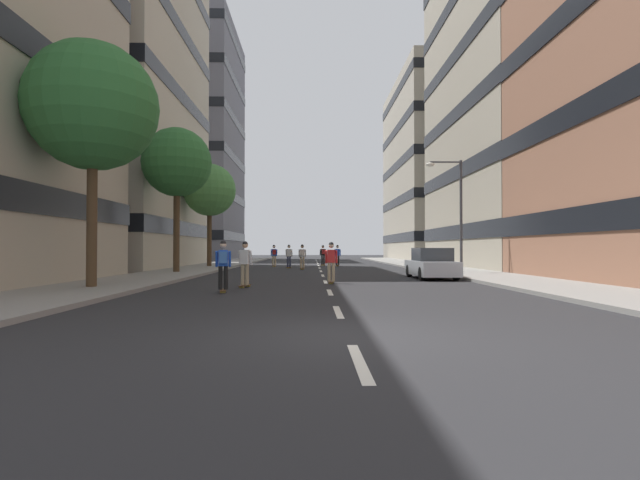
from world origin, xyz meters
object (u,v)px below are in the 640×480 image
object	(u,v)px
parked_car_near	(431,265)
street_tree_mid	(177,163)
street_tree_near	(93,107)
skater_3	(302,255)
skater_7	(338,254)
street_tree_far	(210,190)
skater_1	(323,254)
skater_4	(223,263)
skater_6	(331,260)
skater_0	(245,262)
skater_5	(289,255)
skater_2	(274,254)
streetlamp_right	(455,203)

from	to	relation	value
parked_car_near	street_tree_mid	bearing A→B (deg)	162.16
street_tree_near	skater_3	size ratio (longest dim) A/B	4.94
skater_7	street_tree_far	bearing A→B (deg)	-163.24
parked_car_near	skater_1	size ratio (longest dim) A/B	2.47
street_tree_near	skater_7	world-z (taller)	street_tree_near
skater_4	skater_6	bearing A→B (deg)	45.94
street_tree_near	skater_0	size ratio (longest dim) A/B	4.94
skater_4	skater_5	distance (m)	19.79
street_tree_near	street_tree_far	distance (m)	19.82
skater_2	skater_6	size ratio (longest dim) A/B	1.00
street_tree_mid	streetlamp_right	world-z (taller)	street_tree_mid
street_tree_mid	skater_0	distance (m)	12.28
skater_4	skater_7	world-z (taller)	same
street_tree_near	skater_5	distance (m)	20.67
skater_4	skater_1	bearing A→B (deg)	80.80
streetlamp_right	street_tree_far	bearing A→B (deg)	149.98
skater_0	skater_4	size ratio (longest dim) A/B	1.00
skater_2	skater_3	bearing A→B (deg)	-64.88
skater_4	skater_5	xyz separation A→B (m)	(1.34, 19.74, -0.03)
street_tree_mid	streetlamp_right	xyz separation A→B (m)	(16.24, -0.36, -2.37)
street_tree_far	streetlamp_right	world-z (taller)	street_tree_far
streetlamp_right	skater_1	distance (m)	15.85
parked_car_near	skater_1	bearing A→B (deg)	105.49
street_tree_mid	skater_7	xyz separation A→B (m)	(10.08, 12.06, -5.52)
skater_0	skater_2	size ratio (longest dim) A/B	1.00
street_tree_near	streetlamp_right	xyz separation A→B (m)	(16.24, 10.43, -2.46)
skater_6	skater_2	bearing A→B (deg)	101.84
parked_car_near	street_tree_far	xyz separation A→B (m)	(-13.82, 13.47, 5.28)
skater_1	skater_5	distance (m)	5.88
parked_car_near	streetlamp_right	distance (m)	5.86
skater_3	skater_2	bearing A→B (deg)	115.12
street_tree_mid	streetlamp_right	bearing A→B (deg)	-1.27
skater_3	skater_4	world-z (taller)	same
skater_2	skater_5	xyz separation A→B (m)	(1.33, -2.66, -0.03)
skater_3	parked_car_near	bearing A→B (deg)	-57.05
skater_7	skater_3	bearing A→B (deg)	-114.13
street_tree_near	skater_1	world-z (taller)	street_tree_near
skater_1	skater_6	world-z (taller)	same
parked_car_near	skater_7	distance (m)	16.93
skater_2	skater_4	size ratio (longest dim) A/B	1.00
street_tree_near	streetlamp_right	size ratio (longest dim) A/B	1.35
streetlamp_right	parked_car_near	bearing A→B (deg)	-120.58
skater_0	skater_4	distance (m)	2.08
street_tree_mid	skater_0	bearing A→B (deg)	-61.02
street_tree_mid	parked_car_near	bearing A→B (deg)	-17.84
street_tree_far	parked_car_near	bearing A→B (deg)	-44.26
street_tree_far	skater_3	world-z (taller)	street_tree_far
streetlamp_right	skater_2	bearing A→B (deg)	135.60
skater_2	skater_6	bearing A→B (deg)	-78.16
skater_1	skater_7	size ratio (longest dim) A/B	1.00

